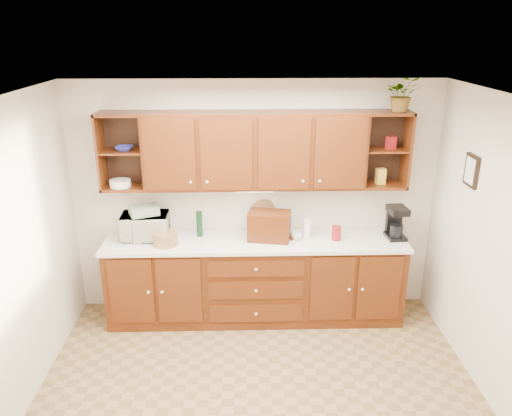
{
  "coord_description": "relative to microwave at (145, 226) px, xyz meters",
  "views": [
    {
      "loc": [
        -0.13,
        -3.47,
        3.1
      ],
      "look_at": [
        0.0,
        1.15,
        1.41
      ],
      "focal_mm": 35.0,
      "sensor_mm": 36.0,
      "label": 1
    }
  ],
  "objects": [
    {
      "name": "canister_red",
      "position": [
        2.05,
        -0.1,
        -0.06
      ],
      "size": [
        0.12,
        0.12,
        0.15
      ],
      "primitive_type": "cylinder",
      "rotation": [
        0.0,
        0.0,
        -0.25
      ],
      "color": "maroon",
      "rests_on": "countertop"
    },
    {
      "name": "wicker_basket",
      "position": [
        0.24,
        -0.18,
        -0.07
      ],
      "size": [
        0.28,
        0.28,
        0.13
      ],
      "primitive_type": "cylinder",
      "rotation": [
        0.0,
        0.0,
        -0.1
      ],
      "color": "olive",
      "rests_on": "countertop"
    },
    {
      "name": "woven_tray",
      "position": [
        1.28,
        0.17,
        -0.13
      ],
      "size": [
        0.38,
        0.22,
        0.37
      ],
      "primitive_type": "cylinder",
      "rotation": [
        1.36,
        0.0,
        0.37
      ],
      "color": "olive",
      "rests_on": "countertop"
    },
    {
      "name": "ceiling",
      "position": [
        1.18,
        -1.52,
        1.52
      ],
      "size": [
        4.0,
        4.0,
        0.0
      ],
      "primitive_type": "plane",
      "rotation": [
        3.14,
        0.0,
        0.0
      ],
      "color": "white",
      "rests_on": "back_wall"
    },
    {
      "name": "wine_bottle",
      "position": [
        0.58,
        0.04,
        0.0
      ],
      "size": [
        0.07,
        0.07,
        0.28
      ],
      "primitive_type": "cylinder",
      "rotation": [
        0.0,
        0.0,
        -0.16
      ],
      "color": "black",
      "rests_on": "countertop"
    },
    {
      "name": "coffee_maker",
      "position": [
        2.7,
        -0.05,
        0.03
      ],
      "size": [
        0.21,
        0.26,
        0.35
      ],
      "rotation": [
        0.0,
        0.0,
        0.08
      ],
      "color": "black",
      "rests_on": "countertop"
    },
    {
      "name": "upper_cabinets",
      "position": [
        1.19,
        0.07,
        0.81
      ],
      "size": [
        3.2,
        0.33,
        0.8
      ],
      "color": "#391706",
      "rests_on": "back_wall"
    },
    {
      "name": "pantry_box_yellow",
      "position": [
        2.52,
        0.05,
        0.53
      ],
      "size": [
        0.11,
        0.09,
        0.17
      ],
      "primitive_type": "cube",
      "rotation": [
        0.0,
        0.0,
        0.18
      ],
      "color": "gold",
      "rests_on": "upper_cabinets"
    },
    {
      "name": "canister_white",
      "position": [
        1.75,
        -0.02,
        -0.04
      ],
      "size": [
        0.11,
        0.11,
        0.2
      ],
      "primitive_type": "cylinder",
      "rotation": [
        0.0,
        0.0,
        -0.37
      ],
      "color": "white",
      "rests_on": "countertop"
    },
    {
      "name": "pantry_box_red",
      "position": [
        2.6,
        0.05,
        0.89
      ],
      "size": [
        0.11,
        0.1,
        0.13
      ],
      "primitive_type": "cube",
      "rotation": [
        0.0,
        0.0,
        0.39
      ],
      "color": "maroon",
      "rests_on": "upper_cabinets"
    },
    {
      "name": "floor",
      "position": [
        1.18,
        -1.52,
        -1.08
      ],
      "size": [
        4.0,
        4.0,
        0.0
      ],
      "primitive_type": "plane",
      "color": "olive",
      "rests_on": "ground"
    },
    {
      "name": "framed_picture",
      "position": [
        3.16,
        -0.62,
        0.77
      ],
      "size": [
        0.03,
        0.24,
        0.3
      ],
      "primitive_type": "cube",
      "color": "black",
      "rests_on": "right_wall"
    },
    {
      "name": "canister_yellow",
      "position": [
        2.7,
        -0.06,
        -0.09
      ],
      "size": [
        0.12,
        0.12,
        0.1
      ],
      "primitive_type": "cylinder",
      "rotation": [
        0.0,
        0.0,
        -0.34
      ],
      "color": "gold",
      "rests_on": "countertop"
    },
    {
      "name": "plate_stack",
      "position": [
        -0.23,
        0.03,
        0.48
      ],
      "size": [
        0.29,
        0.29,
        0.07
      ],
      "primitive_type": "cylinder",
      "rotation": [
        0.0,
        0.0,
        0.41
      ],
      "color": "white",
      "rests_on": "upper_cabinets"
    },
    {
      "name": "countertop",
      "position": [
        1.18,
        -0.08,
        -0.16
      ],
      "size": [
        3.24,
        0.64,
        0.04
      ],
      "primitive_type": "cube",
      "color": "white",
      "rests_on": "base_cabinets"
    },
    {
      "name": "towel_stack",
      "position": [
        0.0,
        0.0,
        0.18
      ],
      "size": [
        0.35,
        0.31,
        0.09
      ],
      "primitive_type": "cube",
      "rotation": [
        0.0,
        0.0,
        0.4
      ],
      "color": "tan",
      "rests_on": "microwave"
    },
    {
      "name": "bread_box",
      "position": [
        1.33,
        -0.06,
        0.02
      ],
      "size": [
        0.48,
        0.35,
        0.31
      ],
      "primitive_type": "cube",
      "rotation": [
        0.0,
        0.0,
        -0.18
      ],
      "color": "#391706",
      "rests_on": "countertop"
    },
    {
      "name": "microwave",
      "position": [
        0.0,
        0.0,
        0.0
      ],
      "size": [
        0.51,
        0.36,
        0.28
      ],
      "primitive_type": "imported",
      "rotation": [
        0.0,
        0.0,
        0.04
      ],
      "color": "#EFEACE",
      "rests_on": "countertop"
    },
    {
      "name": "bowl_stack",
      "position": [
        -0.16,
        0.05,
        0.84
      ],
      "size": [
        0.18,
        0.18,
        0.04
      ],
      "primitive_type": "imported",
      "rotation": [
        0.0,
        0.0,
        -0.01
      ],
      "color": "navy",
      "rests_on": "upper_cabinets"
    },
    {
      "name": "potted_plant",
      "position": [
        2.65,
        0.01,
        1.39
      ],
      "size": [
        0.33,
        0.3,
        0.35
      ],
      "primitive_type": "imported",
      "rotation": [
        0.0,
        0.0,
        -0.08
      ],
      "color": "#999999",
      "rests_on": "upper_cabinets"
    },
    {
      "name": "base_cabinets",
      "position": [
        1.18,
        -0.07,
        -0.63
      ],
      "size": [
        3.2,
        0.6,
        0.9
      ],
      "primitive_type": "cube",
      "color": "#391706",
      "rests_on": "floor"
    },
    {
      "name": "undercabinet_light",
      "position": [
        1.18,
        0.01,
        0.39
      ],
      "size": [
        0.4,
        0.05,
        0.02
      ],
      "primitive_type": "cube",
      "color": "white",
      "rests_on": "upper_cabinets"
    },
    {
      "name": "back_wall",
      "position": [
        1.18,
        0.23,
        0.22
      ],
      "size": [
        4.0,
        0.0,
        4.0
      ],
      "primitive_type": "plane",
      "rotation": [
        1.57,
        0.0,
        0.0
      ],
      "color": "beige",
      "rests_on": "floor"
    },
    {
      "name": "mug_tree",
      "position": [
        1.54,
        -0.06,
        -0.09
      ],
      "size": [
        0.28,
        0.28,
        0.31
      ],
      "rotation": [
        0.0,
        0.0,
        -0.25
      ],
      "color": "#391706",
      "rests_on": "countertop"
    },
    {
      "name": "left_wall",
      "position": [
        -0.82,
        -1.52,
        0.22
      ],
      "size": [
        0.0,
        3.5,
        3.5
      ],
      "primitive_type": "plane",
      "rotation": [
        1.57,
        0.0,
        1.57
      ],
      "color": "beige",
      "rests_on": "floor"
    }
  ]
}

